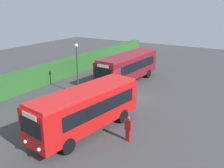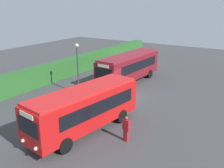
{
  "view_description": "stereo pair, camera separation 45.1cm",
  "coord_description": "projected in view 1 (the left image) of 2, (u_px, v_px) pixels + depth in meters",
  "views": [
    {
      "loc": [
        -19.99,
        -10.59,
        8.65
      ],
      "look_at": [
        -1.41,
        0.71,
        1.61
      ],
      "focal_mm": 40.85,
      "sensor_mm": 36.0,
      "label": 1
    },
    {
      "loc": [
        -19.75,
        -10.97,
        8.65
      ],
      "look_at": [
        -1.41,
        0.71,
        1.61
      ],
      "focal_mm": 40.85,
      "sensor_mm": 36.0,
      "label": 2
    }
  ],
  "objects": [
    {
      "name": "lamppost",
      "position": [
        77.0,
        63.0,
        24.21
      ],
      "size": [
        0.36,
        0.36,
        4.94
      ],
      "color": "#38383D",
      "rests_on": "ground_plane"
    },
    {
      "name": "bus_maroon",
      "position": [
        128.0,
        66.0,
        28.24
      ],
      "size": [
        9.53,
        2.92,
        3.18
      ],
      "rotation": [
        0.0,
        0.0,
        3.09
      ],
      "color": "maroon",
      "rests_on": "ground_plane"
    },
    {
      "name": "bus_red",
      "position": [
        86.0,
        107.0,
        17.34
      ],
      "size": [
        9.0,
        3.6,
        3.1
      ],
      "rotation": [
        0.0,
        0.0,
        3.0
      ],
      "color": "red",
      "rests_on": "ground_plane"
    },
    {
      "name": "person_center",
      "position": [
        109.0,
        69.0,
        30.43
      ],
      "size": [
        0.51,
        0.47,
        1.93
      ],
      "rotation": [
        0.0,
        0.0,
        5.35
      ],
      "color": "silver",
      "rests_on": "ground_plane"
    },
    {
      "name": "hedge_row",
      "position": [
        49.0,
        73.0,
        28.7
      ],
      "size": [
        44.0,
        1.35,
        2.03
      ],
      "primitive_type": "cube",
      "color": "#2A6429",
      "rests_on": "ground_plane"
    },
    {
      "name": "traffic_cone",
      "position": [
        129.0,
        59.0,
        38.7
      ],
      "size": [
        0.36,
        0.36,
        0.6
      ],
      "primitive_type": "cone",
      "color": "orange",
      "rests_on": "ground_plane"
    },
    {
      "name": "person_left",
      "position": [
        129.0,
        128.0,
        16.38
      ],
      "size": [
        0.32,
        0.52,
        1.74
      ],
      "rotation": [
        0.0,
        0.0,
        3.01
      ],
      "color": "maroon",
      "rests_on": "ground_plane"
    },
    {
      "name": "person_right",
      "position": [
        122.0,
        66.0,
        32.05
      ],
      "size": [
        0.45,
        0.51,
        1.83
      ],
      "rotation": [
        0.0,
        0.0,
        3.72
      ],
      "color": "maroon",
      "rests_on": "ground_plane"
    },
    {
      "name": "ground_plane",
      "position": [
        126.0,
        97.0,
        24.15
      ],
      "size": [
        64.0,
        64.0,
        0.0
      ],
      "primitive_type": "plane",
      "color": "#424244"
    }
  ]
}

